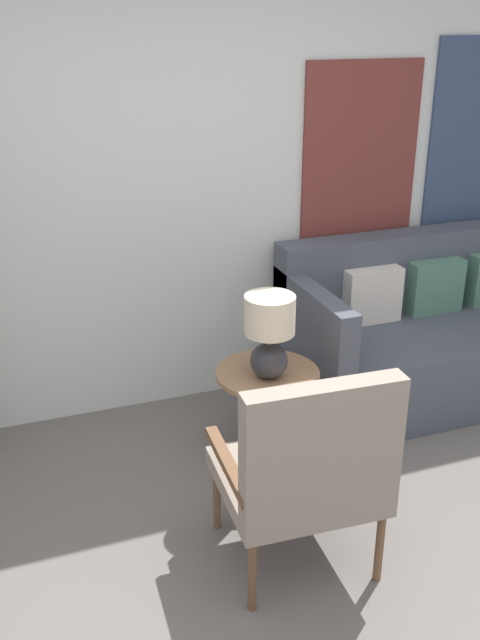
{
  "coord_description": "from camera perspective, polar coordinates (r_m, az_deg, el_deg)",
  "views": [
    {
      "loc": [
        -1.01,
        -1.83,
        2.22
      ],
      "look_at": [
        0.05,
        1.05,
        0.9
      ],
      "focal_mm": 40.0,
      "sensor_mm": 36.0,
      "label": 1
    }
  ],
  "objects": [
    {
      "name": "ground_plane",
      "position": [
        3.05,
        6.59,
        -23.67
      ],
      "size": [
        14.0,
        14.0,
        0.0
      ],
      "primitive_type": "plane",
      "color": "#66605B"
    },
    {
      "name": "wall_back",
      "position": [
        4.09,
        -4.66,
        10.99
      ],
      "size": [
        6.4,
        0.08,
        2.7
      ],
      "color": "silver",
      "rests_on": "ground_plane"
    },
    {
      "name": "armchair",
      "position": [
        2.94,
        5.48,
        -11.53
      ],
      "size": [
        0.68,
        0.64,
        0.98
      ],
      "color": "brown",
      "rests_on": "ground_plane"
    },
    {
      "name": "couch",
      "position": [
        4.67,
        15.83,
        -1.1
      ],
      "size": [
        2.01,
        0.88,
        0.97
      ],
      "color": "#474C56",
      "rests_on": "ground_plane"
    },
    {
      "name": "side_table",
      "position": [
        3.7,
        2.21,
        -4.89
      ],
      "size": [
        0.54,
        0.54,
        0.53
      ],
      "color": "#99704C",
      "rests_on": "ground_plane"
    },
    {
      "name": "table_lamp",
      "position": [
        3.51,
        2.37,
        -0.89
      ],
      "size": [
        0.25,
        0.25,
        0.44
      ],
      "color": "#2D2D33",
      "rests_on": "side_table"
    }
  ]
}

